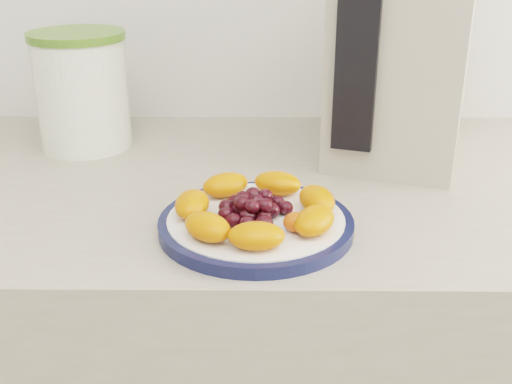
{
  "coord_description": "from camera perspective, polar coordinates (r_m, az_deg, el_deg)",
  "views": [
    {
      "loc": [
        -0.07,
        0.35,
        1.25
      ],
      "look_at": [
        -0.07,
        1.03,
        0.95
      ],
      "focal_mm": 45.0,
      "sensor_mm": 36.0,
      "label": 1
    }
  ],
  "objects": [
    {
      "name": "plate_rim",
      "position": [
        0.76,
        0.0,
        -2.93
      ],
      "size": [
        0.23,
        0.23,
        0.01
      ],
      "primitive_type": "cylinder",
      "color": "#13193D",
      "rests_on": "counter"
    },
    {
      "name": "fruit_plate",
      "position": [
        0.75,
        0.14,
        -1.39
      ],
      "size": [
        0.2,
        0.2,
        0.03
      ],
      "color": "#D75609",
      "rests_on": "plate_face"
    },
    {
      "name": "appliance_panel",
      "position": [
        0.88,
        8.93,
        11.27
      ],
      "size": [
        0.06,
        0.03,
        0.24
      ],
      "primitive_type": "cube",
      "rotation": [
        0.0,
        0.0,
        -0.32
      ],
      "color": "black",
      "rests_on": "appliance_body"
    },
    {
      "name": "plate_face",
      "position": [
        0.76,
        0.0,
        -2.86
      ],
      "size": [
        0.21,
        0.21,
        0.02
      ],
      "primitive_type": "cylinder",
      "color": "white",
      "rests_on": "counter"
    },
    {
      "name": "appliance_body",
      "position": [
        1.0,
        13.01,
        12.19
      ],
      "size": [
        0.26,
        0.3,
        0.32
      ],
      "primitive_type": "cube",
      "rotation": [
        0.0,
        0.0,
        -0.32
      ],
      "color": "#AEA695",
      "rests_on": "counter"
    },
    {
      "name": "canister",
      "position": [
        1.06,
        -15.16,
        8.38
      ],
      "size": [
        0.17,
        0.17,
        0.17
      ],
      "primitive_type": "cylinder",
      "rotation": [
        0.0,
        0.0,
        -0.24
      ],
      "color": "#596F26",
      "rests_on": "counter"
    },
    {
      "name": "canister_lid",
      "position": [
        1.04,
        -15.7,
        13.25
      ],
      "size": [
        0.18,
        0.18,
        0.01
      ],
      "primitive_type": "cylinder",
      "rotation": [
        0.0,
        0.0,
        -0.24
      ],
      "color": "#4C7328",
      "rests_on": "canister"
    }
  ]
}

